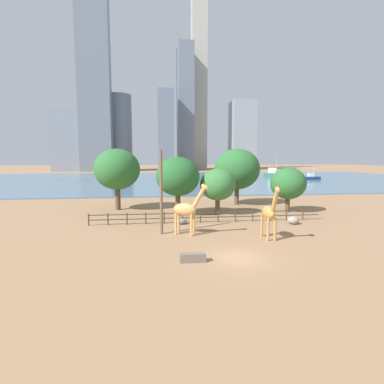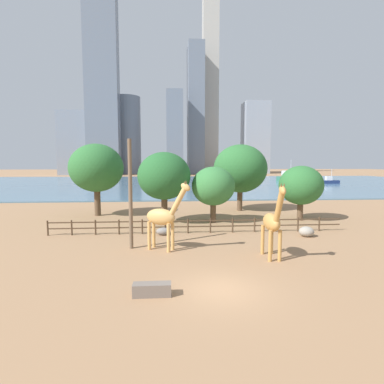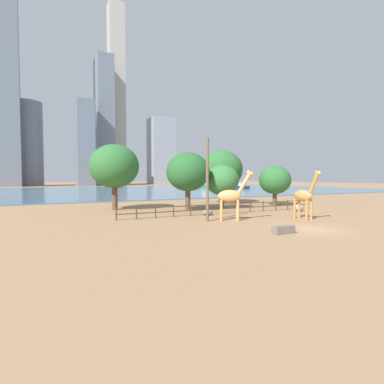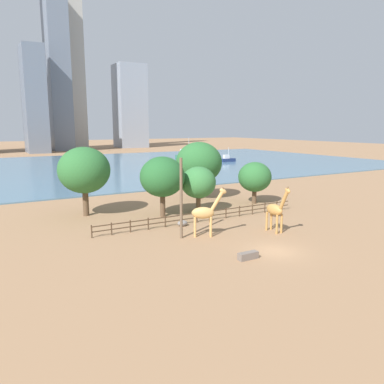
{
  "view_description": "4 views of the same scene",
  "coord_description": "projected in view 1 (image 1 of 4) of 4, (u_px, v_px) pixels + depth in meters",
  "views": [
    {
      "loc": [
        -5.89,
        -20.42,
        7.21
      ],
      "look_at": [
        -3.05,
        2.58,
        4.55
      ],
      "focal_mm": 28.0,
      "sensor_mm": 36.0,
      "label": 1
    },
    {
      "loc": [
        -2.48,
        -14.05,
        6.22
      ],
      "look_at": [
        -0.33,
        15.34,
        3.35
      ],
      "focal_mm": 28.0,
      "sensor_mm": 36.0,
      "label": 2
    },
    {
      "loc": [
        -19.26,
        -17.14,
        4.17
      ],
      "look_at": [
        -2.7,
        16.18,
        2.38
      ],
      "focal_mm": 28.0,
      "sensor_mm": 36.0,
      "label": 3
    },
    {
      "loc": [
        -22.1,
        -23.76,
        10.87
      ],
      "look_at": [
        -1.51,
        12.15,
        3.58
      ],
      "focal_mm": 35.0,
      "sensor_mm": 36.0,
      "label": 4
    }
  ],
  "objects": [
    {
      "name": "giraffe_companion",
      "position": [
        187.0,
        209.0,
        27.92
      ],
      "size": [
        3.41,
        2.24,
        5.04
      ],
      "rotation": [
        0.0,
        0.0,
        5.79
      ],
      "color": "tan",
      "rests_on": "ground"
    },
    {
      "name": "feeding_trough",
      "position": [
        193.0,
        258.0,
        20.81
      ],
      "size": [
        1.8,
        0.6,
        0.6
      ],
      "primitive_type": "cube",
      "color": "#72665B",
      "rests_on": "ground"
    },
    {
      "name": "skyline_block_wide",
      "position": [
        185.0,
        109.0,
        172.46
      ],
      "size": [
        8.75,
        15.76,
        70.51
      ],
      "primitive_type": "cube",
      "color": "slate",
      "rests_on": "ground"
    },
    {
      "name": "ground_plane",
      "position": [
        173.0,
        179.0,
        100.55
      ],
      "size": [
        400.0,
        400.0,
        0.0
      ],
      "primitive_type": "plane",
      "color": "#9E7551"
    },
    {
      "name": "boat_sailboat",
      "position": [
        312.0,
        177.0,
        95.88
      ],
      "size": [
        4.8,
        1.75,
        4.31
      ],
      "rotation": [
        0.0,
        0.0,
        0.01
      ],
      "color": "navy",
      "rests_on": "harbor_water"
    },
    {
      "name": "skyline_tower_glass",
      "position": [
        165.0,
        131.0,
        161.39
      ],
      "size": [
        8.38,
        14.22,
        42.71
      ],
      "primitive_type": "cube",
      "color": "slate",
      "rests_on": "ground"
    },
    {
      "name": "skyline_block_left",
      "position": [
        118.0,
        133.0,
        172.07
      ],
      "size": [
        15.51,
        15.51,
        42.6
      ],
      "primitive_type": "cylinder",
      "color": "slate",
      "rests_on": "ground"
    },
    {
      "name": "utility_pole",
      "position": [
        161.0,
        193.0,
        28.05
      ],
      "size": [
        0.28,
        0.28,
        7.92
      ],
      "primitive_type": "cylinder",
      "color": "brown",
      "rests_on": "ground"
    },
    {
      "name": "skyline_block_right",
      "position": [
        199.0,
        81.0,
        183.83
      ],
      "size": [
        9.18,
        8.7,
        108.06
      ],
      "primitive_type": "cube",
      "color": "#B7B2A8",
      "rests_on": "ground"
    },
    {
      "name": "skyline_block_central",
      "position": [
        242.0,
        136.0,
        185.71
      ],
      "size": [
        14.37,
        14.27,
        41.62
      ],
      "primitive_type": "cube",
      "color": "#939EAD",
      "rests_on": "ground"
    },
    {
      "name": "tree_right_tall",
      "position": [
        237.0,
        169.0,
        45.68
      ],
      "size": [
        6.89,
        6.89,
        8.59
      ],
      "color": "brown",
      "rests_on": "ground"
    },
    {
      "name": "enclosure_fence",
      "position": [
        205.0,
        216.0,
        33.37
      ],
      "size": [
        26.12,
        0.14,
        1.3
      ],
      "color": "#4C3826",
      "rests_on": "ground"
    },
    {
      "name": "skyline_tower_needle",
      "position": [
        69.0,
        141.0,
        158.13
      ],
      "size": [
        16.84,
        10.95,
        32.48
      ],
      "primitive_type": "cube",
      "color": "gray",
      "rests_on": "ground"
    },
    {
      "name": "tree_left_large",
      "position": [
        178.0,
        177.0,
        37.06
      ],
      "size": [
        5.4,
        5.4,
        7.33
      ],
      "color": "brown",
      "rests_on": "ground"
    },
    {
      "name": "tree_center_broad",
      "position": [
        288.0,
        184.0,
        39.63
      ],
      "size": [
        4.67,
        4.67,
        5.92
      ],
      "color": "brown",
      "rests_on": "ground"
    },
    {
      "name": "harbor_water",
      "position": [
        173.0,
        180.0,
        97.59
      ],
      "size": [
        180.0,
        86.0,
        0.2
      ],
      "primitive_type": "cube",
      "color": "slate",
      "rests_on": "ground"
    },
    {
      "name": "tree_right_small",
      "position": [
        218.0,
        185.0,
        37.85
      ],
      "size": [
        4.48,
        4.48,
        5.85
      ],
      "color": "brown",
      "rests_on": "ground"
    },
    {
      "name": "boat_ferry",
      "position": [
        275.0,
        174.0,
        106.11
      ],
      "size": [
        8.21,
        6.43,
        7.08
      ],
      "rotation": [
        0.0,
        0.0,
        5.75
      ],
      "color": "#337259",
      "rests_on": "harbor_water"
    },
    {
      "name": "boulder_by_pole",
      "position": [
        181.0,
        221.0,
        32.58
      ],
      "size": [
        1.19,
        0.86,
        0.65
      ],
      "primitive_type": "ellipsoid",
      "color": "gray",
      "rests_on": "ground"
    },
    {
      "name": "tree_left_small",
      "position": [
        117.0,
        169.0,
        41.09
      ],
      "size": [
        6.25,
        6.25,
        8.45
      ],
      "color": "brown",
      "rests_on": "ground"
    },
    {
      "name": "giraffe_tall",
      "position": [
        269.0,
        213.0,
        26.41
      ],
      "size": [
        0.89,
        3.31,
        5.07
      ],
      "rotation": [
        0.0,
        0.0,
        4.71
      ],
      "color": "#C18C47",
      "rests_on": "ground"
    },
    {
      "name": "boulder_near_fence",
      "position": [
        293.0,
        220.0,
        32.63
      ],
      "size": [
        1.25,
        1.15,
        0.86
      ],
      "primitive_type": "ellipsoid",
      "color": "gray",
      "rests_on": "ground"
    },
    {
      "name": "skyline_tower_short",
      "position": [
        94.0,
        64.0,
        151.81
      ],
      "size": [
        16.1,
        8.58,
        109.14
      ],
      "primitive_type": "cube",
      "color": "slate",
      "rests_on": "ground"
    }
  ]
}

